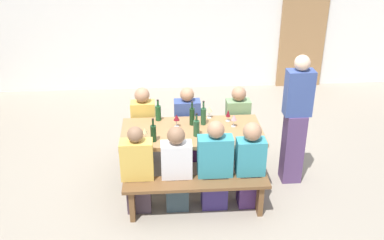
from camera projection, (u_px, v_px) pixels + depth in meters
ground_plane at (192, 180)px, 5.95m from camera, size 24.00×24.00×0.00m
back_wall at (179, 7)px, 8.37m from camera, size 14.00×0.20×3.20m
wooden_door at (303, 35)px, 8.64m from camera, size 0.90×0.06×2.10m
tasting_table at (192, 136)px, 5.66m from camera, size 1.81×0.85×0.75m
bench_near at (196, 189)px, 5.15m from camera, size 1.71×0.30×0.45m
bench_far at (189, 132)px, 6.45m from camera, size 1.71×0.30×0.45m
wine_bottle_0 at (196, 128)px, 5.45m from camera, size 0.08×0.08×0.31m
wine_bottle_1 at (158, 113)px, 5.85m from camera, size 0.07×0.07×0.30m
wine_bottle_2 at (192, 116)px, 5.72m from camera, size 0.07×0.07×0.33m
wine_bottle_3 at (203, 116)px, 5.73m from camera, size 0.07×0.07×0.33m
wine_bottle_4 at (153, 133)px, 5.32m from camera, size 0.07×0.07×0.30m
wine_glass_0 at (234, 118)px, 5.68m from camera, size 0.08×0.08×0.17m
wine_glass_1 at (209, 109)px, 5.91m from camera, size 0.08×0.08×0.17m
wine_glass_2 at (228, 114)px, 5.83m from camera, size 0.06×0.06×0.16m
wine_glass_3 at (145, 131)px, 5.36m from camera, size 0.07×0.07×0.16m
wine_glass_4 at (177, 118)px, 5.67m from camera, size 0.08×0.08×0.17m
seated_guest_near_0 at (138, 172)px, 5.17m from camera, size 0.38×0.24×1.11m
seated_guest_near_1 at (177, 170)px, 5.19m from camera, size 0.36×0.24×1.09m
seated_guest_near_2 at (215, 168)px, 5.22m from camera, size 0.41×0.24×1.15m
seated_guest_near_3 at (250, 166)px, 5.24m from camera, size 0.34×0.24×1.12m
seated_guest_far_0 at (144, 126)px, 6.19m from camera, size 0.33×0.24×1.12m
seated_guest_far_1 at (187, 126)px, 6.24m from camera, size 0.36×0.24×1.11m
seated_guest_far_2 at (237, 124)px, 6.28m from camera, size 0.34×0.24×1.10m
standing_host at (296, 122)px, 5.60m from camera, size 0.34×0.24×1.75m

